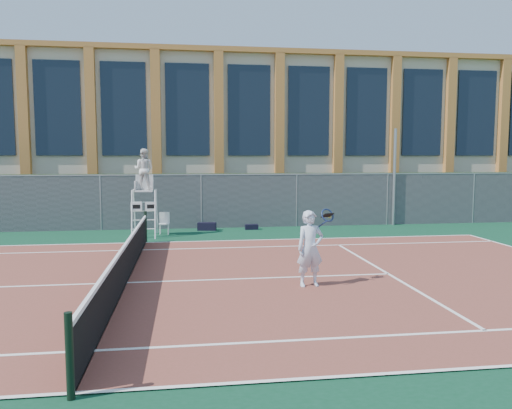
{
  "coord_description": "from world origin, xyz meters",
  "views": [
    {
      "loc": [
        1.44,
        -11.68,
        2.97
      ],
      "look_at": [
        3.47,
        3.0,
        1.53
      ],
      "focal_mm": 35.0,
      "sensor_mm": 36.0,
      "label": 1
    }
  ],
  "objects": [
    {
      "name": "sports_bag_near",
      "position": [
        2.2,
        8.15,
        0.17
      ],
      "size": [
        0.77,
        0.42,
        0.31
      ],
      "primitive_type": "cube",
      "rotation": [
        0.0,
        0.0,
        -0.18
      ],
      "color": "black",
      "rests_on": "apron"
    },
    {
      "name": "tennis_court",
      "position": [
        0.0,
        0.0,
        0.02
      ],
      "size": [
        23.77,
        10.97,
        0.02
      ],
      "primitive_type": "cube",
      "color": "brown",
      "rests_on": "apron"
    },
    {
      "name": "steel_pole",
      "position": [
        10.25,
        8.7,
        2.07
      ],
      "size": [
        0.12,
        0.12,
        4.14
      ],
      "primitive_type": "cylinder",
      "color": "#9EA0A5",
      "rests_on": "ground"
    },
    {
      "name": "tennis_player",
      "position": [
        4.17,
        -0.85,
        0.9
      ],
      "size": [
        0.99,
        0.69,
        1.74
      ],
      "color": "silver",
      "rests_on": "tennis_court"
    },
    {
      "name": "hedge",
      "position": [
        0.0,
        10.0,
        1.1
      ],
      "size": [
        40.0,
        1.4,
        2.2
      ],
      "primitive_type": "cube",
      "color": "black",
      "rests_on": "ground"
    },
    {
      "name": "apron",
      "position": [
        0.0,
        1.0,
        0.01
      ],
      "size": [
        36.0,
        20.0,
        0.01
      ],
      "primitive_type": "cube",
      "color": "#0C3921",
      "rests_on": "ground"
    },
    {
      "name": "ground",
      "position": [
        0.0,
        0.0,
        0.0
      ],
      "size": [
        120.0,
        120.0,
        0.0
      ],
      "primitive_type": "plane",
      "color": "#233814"
    },
    {
      "name": "umpire_chair",
      "position": [
        -0.14,
        7.04,
        2.39
      ],
      "size": [
        0.92,
        1.41,
        3.28
      ],
      "color": "white",
      "rests_on": "ground"
    },
    {
      "name": "tennis_net",
      "position": [
        0.0,
        0.0,
        0.54
      ],
      "size": [
        0.1,
        11.3,
        1.1
      ],
      "color": "black",
      "rests_on": "ground"
    },
    {
      "name": "plastic_chair",
      "position": [
        0.55,
        7.47,
        0.49
      ],
      "size": [
        0.39,
        0.39,
        0.82
      ],
      "color": "silver",
      "rests_on": "apron"
    },
    {
      "name": "fence",
      "position": [
        0.0,
        8.8,
        1.1
      ],
      "size": [
        40.0,
        0.06,
        2.2
      ],
      "primitive_type": null,
      "color": "#595E60",
      "rests_on": "ground"
    },
    {
      "name": "building",
      "position": [
        0.0,
        17.95,
        4.15
      ],
      "size": [
        45.0,
        10.6,
        8.22
      ],
      "color": "beige",
      "rests_on": "ground"
    },
    {
      "name": "sports_bag_far",
      "position": [
        4.0,
        8.14,
        0.12
      ],
      "size": [
        0.53,
        0.24,
        0.21
      ],
      "primitive_type": "cube",
      "rotation": [
        0.0,
        0.0,
        0.03
      ],
      "color": "black",
      "rests_on": "apron"
    }
  ]
}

